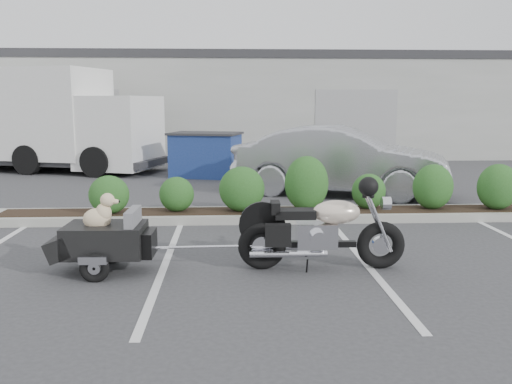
{
  "coord_description": "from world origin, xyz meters",
  "views": [
    {
      "loc": [
        -0.63,
        -7.65,
        2.15
      ],
      "look_at": [
        -0.21,
        0.75,
        0.75
      ],
      "focal_mm": 38.0,
      "sensor_mm": 36.0,
      "label": 1
    }
  ],
  "objects_px": {
    "pet_trailer": "(104,238)",
    "dumpster": "(206,154)",
    "motorcycle": "(322,232)",
    "delivery_truck": "(52,122)",
    "sedan": "(341,161)"
  },
  "relations": [
    {
      "from": "pet_trailer",
      "to": "dumpster",
      "type": "relative_size",
      "value": 0.77
    },
    {
      "from": "pet_trailer",
      "to": "motorcycle",
      "type": "bearing_deg",
      "value": 1.04
    },
    {
      "from": "dumpster",
      "to": "delivery_truck",
      "type": "bearing_deg",
      "value": 176.17
    },
    {
      "from": "motorcycle",
      "to": "dumpster",
      "type": "bearing_deg",
      "value": 103.26
    },
    {
      "from": "pet_trailer",
      "to": "sedan",
      "type": "xyz_separation_m",
      "value": [
        4.19,
        5.66,
        0.37
      ]
    },
    {
      "from": "motorcycle",
      "to": "delivery_truck",
      "type": "bearing_deg",
      "value": 123.72
    },
    {
      "from": "sedan",
      "to": "dumpster",
      "type": "relative_size",
      "value": 2.18
    },
    {
      "from": "motorcycle",
      "to": "pet_trailer",
      "type": "bearing_deg",
      "value": -178.96
    },
    {
      "from": "pet_trailer",
      "to": "delivery_truck",
      "type": "distance_m",
      "value": 11.41
    },
    {
      "from": "motorcycle",
      "to": "delivery_truck",
      "type": "relative_size",
      "value": 0.3
    },
    {
      "from": "pet_trailer",
      "to": "sedan",
      "type": "height_order",
      "value": "sedan"
    },
    {
      "from": "motorcycle",
      "to": "sedan",
      "type": "height_order",
      "value": "sedan"
    },
    {
      "from": "motorcycle",
      "to": "pet_trailer",
      "type": "distance_m",
      "value": 2.78
    },
    {
      "from": "motorcycle",
      "to": "pet_trailer",
      "type": "relative_size",
      "value": 1.26
    },
    {
      "from": "dumpster",
      "to": "motorcycle",
      "type": "bearing_deg",
      "value": -62.7
    }
  ]
}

